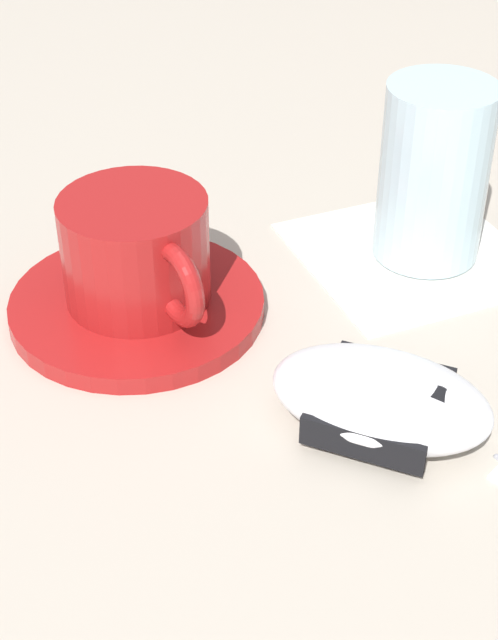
# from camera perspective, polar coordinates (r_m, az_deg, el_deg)

# --- Properties ---
(ground_plane) EXTENTS (3.00, 3.00, 0.00)m
(ground_plane) POSITION_cam_1_polar(r_m,az_deg,el_deg) (0.52, 6.37, -3.40)
(ground_plane) COLOR #B2A899
(saucer) EXTENTS (0.15, 0.15, 0.01)m
(saucer) POSITION_cam_1_polar(r_m,az_deg,el_deg) (0.56, -6.52, 0.85)
(saucer) COLOR maroon
(saucer) RESTS_ON ground
(coffee_cup) EXTENTS (0.11, 0.08, 0.06)m
(coffee_cup) POSITION_cam_1_polar(r_m,az_deg,el_deg) (0.54, -6.51, 3.96)
(coffee_cup) COLOR maroon
(coffee_cup) RESTS_ON saucer
(computer_mouse) EXTENTS (0.13, 0.12, 0.04)m
(computer_mouse) POSITION_cam_1_polar(r_m,az_deg,el_deg) (0.48, 7.68, -4.52)
(computer_mouse) COLOR silver
(computer_mouse) RESTS_ON ground
(napkin_under_glass) EXTENTS (0.15, 0.15, 0.00)m
(napkin_under_glass) POSITION_cam_1_polar(r_m,az_deg,el_deg) (0.62, 9.40, 3.83)
(napkin_under_glass) COLOR silver
(napkin_under_glass) RESTS_ON ground
(drinking_glass) EXTENTS (0.07, 0.07, 0.11)m
(drinking_glass) POSITION_cam_1_polar(r_m,az_deg,el_deg) (0.60, 10.70, 8.41)
(drinking_glass) COLOR silver
(drinking_glass) RESTS_ON napkin_under_glass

